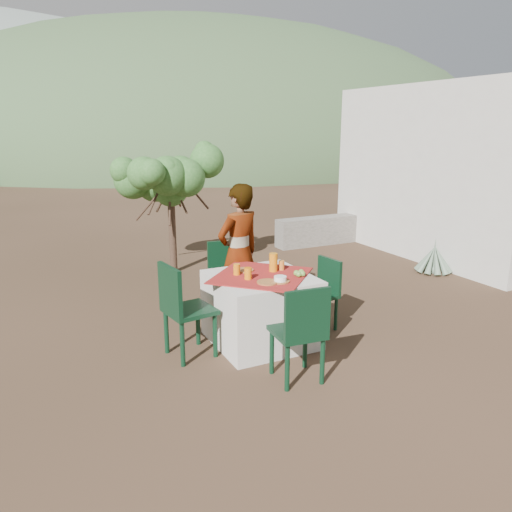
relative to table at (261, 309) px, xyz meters
The scene contains 24 objects.
ground 0.47m from the table, 104.65° to the left, with size 160.00×160.00×0.00m, color #322316.
table is the anchor object (origin of this frame).
chair_far 1.13m from the table, 87.31° to the left, with size 0.45×0.45×0.88m.
chair_near 0.99m from the table, 95.14° to the right, with size 0.47×0.47×0.94m.
chair_left 0.90m from the table, behind, with size 0.52×0.52×0.99m.
chair_right 0.82m from the table, ahead, with size 0.43×0.43×0.83m.
person 0.84m from the table, 85.49° to the left, with size 0.61×0.40×1.66m, color #8C6651.
shrub_tree 3.26m from the table, 90.04° to the left, with size 1.53×1.50×1.80m.
agave 3.89m from the table, 17.36° to the left, with size 0.59×0.59×0.63m.
guesthouse 6.01m from the table, 20.47° to the left, with size 3.20×4.20×3.00m, color beige.
stone_wall 5.09m from the table, 46.07° to the left, with size 2.60×0.35×0.55m, color gray.
hill_near_right 38.18m from the table, 71.79° to the left, with size 48.00×48.00×20.00m, color #36522E.
hill_far_right 54.04m from the table, 58.88° to the left, with size 36.00×36.00×14.00m, color gray.
plate_far 0.46m from the table, 112.75° to the left, with size 0.21×0.21×0.01m, color brown.
plate_near 0.48m from the table, 103.49° to the right, with size 0.22×0.22×0.01m, color brown.
glass_far 0.51m from the table, 151.31° to the left, with size 0.07×0.07×0.12m, color orange.
glass_near 0.49m from the table, 158.57° to the right, with size 0.08×0.08×0.12m, color orange.
juice_pitcher 0.52m from the table, 20.13° to the left, with size 0.09×0.09×0.20m, color orange.
bowl_plate 0.50m from the table, 78.02° to the right, with size 0.19×0.19×0.01m, color brown.
white_bowl 0.52m from the table, 78.02° to the right, with size 0.13×0.13×0.05m, color white.
jar_left 0.53m from the table, 15.04° to the left, with size 0.07×0.07×0.10m, color orange.
jar_right 0.56m from the table, 37.71° to the left, with size 0.07×0.07×0.10m, color orange.
napkin_holder 0.49m from the table, 28.60° to the left, with size 0.06×0.04×0.08m, color white.
fruit_cluster 0.58m from the table, 32.25° to the right, with size 0.13×0.12×0.06m.
Camera 1 is at (-2.22, -4.81, 2.30)m, focal length 35.00 mm.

